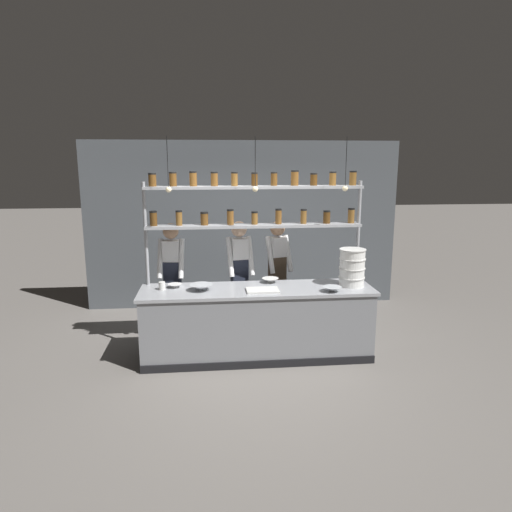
{
  "coord_description": "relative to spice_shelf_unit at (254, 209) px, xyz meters",
  "views": [
    {
      "loc": [
        -0.58,
        -5.56,
        2.51
      ],
      "look_at": [
        0.01,
        0.2,
        1.3
      ],
      "focal_mm": 32.0,
      "sensor_mm": 36.0,
      "label": 1
    }
  ],
  "objects": [
    {
      "name": "back_wall",
      "position": [
        0.01,
        1.92,
        -0.47
      ],
      "size": [
        5.36,
        0.12,
        2.85
      ],
      "primitive_type": "cube",
      "color": "#4C5156",
      "rests_on": "ground_plane"
    },
    {
      "name": "container_stack",
      "position": [
        1.23,
        -0.34,
        -0.73
      ],
      "size": [
        0.34,
        0.34,
        0.49
      ],
      "color": "white",
      "rests_on": "prep_counter"
    },
    {
      "name": "prep_counter",
      "position": [
        0.01,
        -0.33,
        -1.44
      ],
      "size": [
        2.96,
        0.76,
        0.92
      ],
      "color": "gray",
      "rests_on": "ground_plane"
    },
    {
      "name": "chef_center",
      "position": [
        -0.18,
        0.29,
        -0.91
      ],
      "size": [
        0.4,
        0.33,
        1.7
      ],
      "rotation": [
        0.0,
        0.0,
        0.19
      ],
      "color": "black",
      "rests_on": "ground_plane"
    },
    {
      "name": "prep_bowl_center_front",
      "position": [
        0.21,
        -0.07,
        -0.95
      ],
      "size": [
        0.22,
        0.22,
        0.06
      ],
      "color": "silver",
      "rests_on": "prep_counter"
    },
    {
      "name": "cutting_board",
      "position": [
        0.06,
        -0.46,
        -0.96
      ],
      "size": [
        0.4,
        0.26,
        0.02
      ],
      "color": "silver",
      "rests_on": "prep_counter"
    },
    {
      "name": "ground_plane",
      "position": [
        0.01,
        -0.33,
        -1.9
      ],
      "size": [
        40.0,
        40.0,
        0.0
      ],
      "primitive_type": "plane",
      "color": "slate"
    },
    {
      "name": "chef_right",
      "position": [
        0.39,
        0.51,
        -0.94
      ],
      "size": [
        0.42,
        0.35,
        1.66
      ],
      "rotation": [
        0.0,
        0.0,
        0.31
      ],
      "color": "black",
      "rests_on": "ground_plane"
    },
    {
      "name": "spice_shelf_unit",
      "position": [
        0.0,
        0.0,
        0.0
      ],
      "size": [
        2.85,
        0.28,
        2.39
      ],
      "color": "#999BA0",
      "rests_on": "ground_plane"
    },
    {
      "name": "chef_left",
      "position": [
        -1.11,
        0.31,
        -0.92
      ],
      "size": [
        0.38,
        0.31,
        1.68
      ],
      "rotation": [
        0.0,
        0.0,
        -0.11
      ],
      "color": "black",
      "rests_on": "ground_plane"
    },
    {
      "name": "prep_bowl_near_right",
      "position": [
        -1.04,
        -0.19,
        -0.95
      ],
      "size": [
        0.18,
        0.18,
        0.05
      ],
      "color": "white",
      "rests_on": "prep_counter"
    },
    {
      "name": "prep_bowl_center_back",
      "position": [
        0.91,
        -0.58,
        -0.94
      ],
      "size": [
        0.23,
        0.23,
        0.06
      ],
      "color": "#B2B7BC",
      "rests_on": "prep_counter"
    },
    {
      "name": "prep_bowl_near_left",
      "position": [
        -0.7,
        -0.36,
        -0.94
      ],
      "size": [
        0.29,
        0.29,
        0.08
      ],
      "color": "#B2B7BC",
      "rests_on": "prep_counter"
    },
    {
      "name": "serving_cup_front",
      "position": [
        -1.19,
        -0.27,
        -0.92
      ],
      "size": [
        0.08,
        0.08,
        0.1
      ],
      "color": "silver",
      "rests_on": "prep_counter"
    },
    {
      "name": "pendant_light_row",
      "position": [
        0.01,
        -0.33,
        0.31
      ],
      "size": [
        2.23,
        0.07,
        0.66
      ],
      "color": "black"
    }
  ]
}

